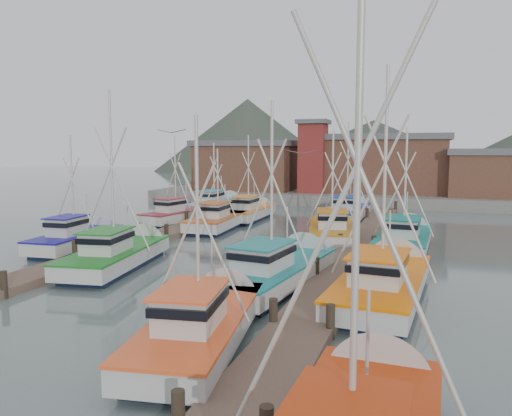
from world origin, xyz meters
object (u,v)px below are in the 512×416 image
(boat_1, at_px, (205,323))
(boat_8, at_px, (221,220))
(boat_4, at_px, (121,254))
(lookout_tower, at_px, (313,156))
(boat_12, at_px, (251,212))

(boat_1, height_order, boat_8, boat_1)
(boat_4, bearing_deg, boat_1, -52.05)
(lookout_tower, xyz_separation_m, boat_1, (6.15, -43.66, -4.87))
(lookout_tower, relative_size, boat_8, 0.91)
(boat_4, relative_size, boat_12, 1.16)
(boat_8, bearing_deg, boat_4, -93.49)
(lookout_tower, bearing_deg, boat_12, -97.84)
(boat_1, relative_size, boat_12, 1.03)
(boat_8, relative_size, boat_12, 1.07)
(boat_1, distance_m, boat_8, 24.05)
(boat_4, xyz_separation_m, boat_8, (0.01, 13.95, -0.01))
(boat_1, relative_size, boat_4, 0.88)
(lookout_tower, distance_m, boat_1, 44.36)
(boat_1, bearing_deg, boat_4, 127.88)
(lookout_tower, bearing_deg, boat_4, -94.46)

